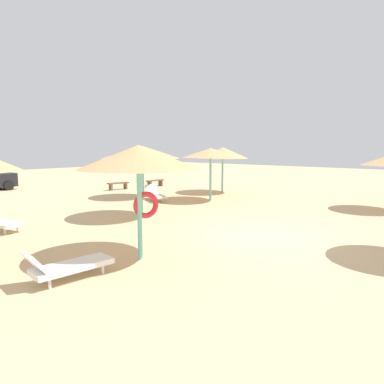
# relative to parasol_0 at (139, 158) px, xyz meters

# --- Properties ---
(ground_plane) EXTENTS (80.00, 80.00, 0.00)m
(ground_plane) POSITION_rel_parasol_0_xyz_m (4.00, -1.27, -2.59)
(ground_plane) COLOR #D1B284
(parasol_0) EXTENTS (3.02, 3.02, 2.91)m
(parasol_0) POSITION_rel_parasol_0_xyz_m (0.00, 0.00, 0.00)
(parasol_0) COLOR #6BC6BC
(parasol_0) RESTS_ON ground
(parasol_2) EXTENTS (3.18, 3.18, 2.93)m
(parasol_2) POSITION_rel_parasol_0_xyz_m (7.24, 8.24, 0.07)
(parasol_2) COLOR #6BC6BC
(parasol_2) RESTS_ON ground
(parasol_4) EXTENTS (3.16, 3.16, 2.87)m
(parasol_4) POSITION_rel_parasol_0_xyz_m (11.92, 6.07, -0.08)
(parasol_4) COLOR #6BC6BC
(parasol_4) RESTS_ON ground
(parasol_5) EXTENTS (3.05, 3.05, 2.82)m
(parasol_5) POSITION_rel_parasol_0_xyz_m (8.82, 4.61, -0.03)
(parasol_5) COLOR #6BC6BC
(parasol_5) RESTS_ON ground
(parasol_8) EXTENTS (3.14, 3.14, 2.87)m
(parasol_8) POSITION_rel_parasol_0_xyz_m (3.47, 3.98, 0.04)
(parasol_8) COLOR #6BC6BC
(parasol_8) RESTS_ON ground
(lounger_0) EXTENTS (1.90, 0.80, 0.80)m
(lounger_0) POSITION_rel_parasol_0_xyz_m (-1.96, 0.13, -2.27)
(lounger_0) COLOR white
(lounger_0) RESTS_ON ground
(lounger_2) EXTENTS (1.37, 1.94, 0.80)m
(lounger_2) POSITION_rel_parasol_0_xyz_m (6.94, 6.93, -2.27)
(lounger_2) COLOR white
(lounger_2) RESTS_ON ground
(bench_0) EXTENTS (1.55, 0.65, 0.49)m
(bench_0) POSITION_rel_parasol_0_xyz_m (8.58, 12.36, -2.25)
(bench_0) COLOR brown
(bench_0) RESTS_ON ground
(bench_1) EXTENTS (1.50, 0.41, 0.49)m
(bench_1) POSITION_rel_parasol_0_xyz_m (11.52, 11.86, -2.25)
(bench_1) COLOR brown
(bench_1) RESTS_ON ground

